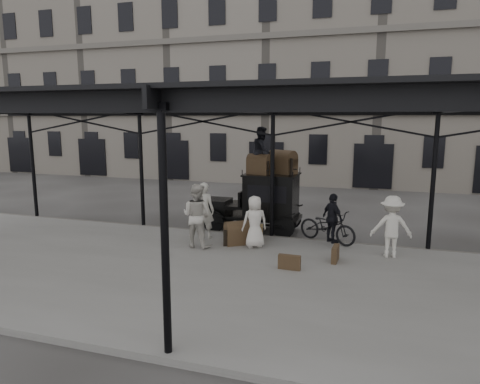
% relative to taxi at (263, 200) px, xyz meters
% --- Properties ---
extents(ground, '(120.00, 120.00, 0.00)m').
position_rel_taxi_xyz_m(ground, '(0.58, -3.01, -1.20)').
color(ground, '#383533').
rests_on(ground, ground).
extents(platform, '(28.00, 8.00, 0.15)m').
position_rel_taxi_xyz_m(platform, '(0.58, -5.01, -1.13)').
color(platform, slate).
rests_on(platform, ground).
extents(canopy, '(22.50, 9.00, 4.74)m').
position_rel_taxi_xyz_m(canopy, '(0.58, -4.74, 3.39)').
color(canopy, black).
rests_on(canopy, ground).
extents(building_frontage, '(64.00, 8.00, 14.00)m').
position_rel_taxi_xyz_m(building_frontage, '(0.58, 14.99, 5.80)').
color(building_frontage, slate).
rests_on(building_frontage, ground).
extents(taxi, '(3.65, 1.55, 2.18)m').
position_rel_taxi_xyz_m(taxi, '(0.00, 0.00, 0.00)').
color(taxi, black).
rests_on(taxi, ground).
extents(porter_left, '(0.70, 0.46, 1.90)m').
position_rel_taxi_xyz_m(porter_left, '(-1.55, -1.90, -0.10)').
color(porter_left, beige).
rests_on(porter_left, platform).
extents(porter_midleft, '(1.07, 0.89, 2.01)m').
position_rel_taxi_xyz_m(porter_midleft, '(-1.38, -2.95, -0.05)').
color(porter_midleft, beige).
rests_on(porter_midleft, platform).
extents(porter_centre, '(0.96, 0.87, 1.64)m').
position_rel_taxi_xyz_m(porter_centre, '(0.36, -2.44, -0.23)').
color(porter_centre, silver).
rests_on(porter_centre, platform).
extents(porter_official, '(0.94, 0.97, 1.63)m').
position_rel_taxi_xyz_m(porter_official, '(2.65, -1.21, -0.24)').
color(porter_official, black).
rests_on(porter_official, platform).
extents(porter_right, '(1.25, 0.82, 1.82)m').
position_rel_taxi_xyz_m(porter_right, '(4.41, -2.18, -0.14)').
color(porter_right, silver).
rests_on(porter_right, platform).
extents(bicycle, '(2.15, 1.50, 1.07)m').
position_rel_taxi_xyz_m(bicycle, '(2.49, -1.22, -0.52)').
color(bicycle, black).
rests_on(bicycle, platform).
extents(porter_roof, '(0.69, 0.86, 1.69)m').
position_rel_taxi_xyz_m(porter_roof, '(-0.03, -0.10, 1.82)').
color(porter_roof, black).
rests_on(porter_roof, taxi).
extents(steamer_trunk_roof_near, '(0.92, 0.69, 0.60)m').
position_rel_taxi_xyz_m(steamer_trunk_roof_near, '(-0.08, -0.25, 1.28)').
color(steamer_trunk_roof_near, '#4E3D24').
rests_on(steamer_trunk_roof_near, taxi).
extents(steamer_trunk_roof_far, '(1.13, 0.97, 0.71)m').
position_rel_taxi_xyz_m(steamer_trunk_roof_far, '(0.67, 0.20, 1.33)').
color(steamer_trunk_roof_far, '#4E3D24').
rests_on(steamer_trunk_roof_far, taxi).
extents(steamer_trunk_platform, '(1.00, 0.92, 0.63)m').
position_rel_taxi_xyz_m(steamer_trunk_platform, '(-0.24, -2.26, -0.74)').
color(steamer_trunk_platform, '#4E3D24').
rests_on(steamer_trunk_platform, platform).
extents(wicker_hamper, '(0.68, 0.57, 0.50)m').
position_rel_taxi_xyz_m(wicker_hamper, '(0.12, -1.68, -0.80)').
color(wicker_hamper, olive).
rests_on(wicker_hamper, platform).
extents(suitcase_upright, '(0.18, 0.61, 0.45)m').
position_rel_taxi_xyz_m(suitcase_upright, '(2.92, -3.10, -0.83)').
color(suitcase_upright, '#4E3D24').
rests_on(suitcase_upright, platform).
extents(suitcase_flat, '(0.60, 0.17, 0.40)m').
position_rel_taxi_xyz_m(suitcase_flat, '(1.80, -4.12, -0.85)').
color(suitcase_flat, '#4E3D24').
rests_on(suitcase_flat, platform).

